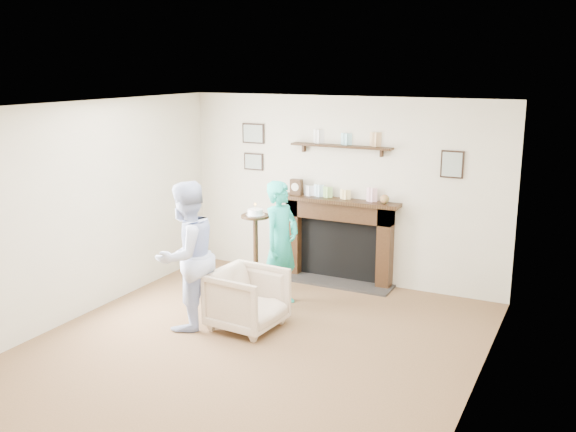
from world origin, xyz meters
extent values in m
plane|color=brown|center=(0.00, 0.00, 0.00)|extent=(5.00, 5.00, 0.00)
cube|color=beige|center=(0.00, 2.50, 1.25)|extent=(4.50, 0.04, 2.50)
cube|color=beige|center=(-2.25, 0.00, 1.25)|extent=(0.04, 5.00, 2.50)
cube|color=beige|center=(2.25, 0.00, 1.25)|extent=(0.04, 5.00, 2.50)
cube|color=white|center=(0.00, 0.00, 2.50)|extent=(4.50, 5.00, 0.04)
cube|color=black|center=(-0.66, 2.40, 0.55)|extent=(0.18, 0.20, 1.10)
cube|color=black|center=(0.66, 2.40, 0.55)|extent=(0.18, 0.20, 1.10)
cube|color=black|center=(0.00, 2.40, 0.98)|extent=(1.50, 0.20, 0.24)
cube|color=black|center=(0.00, 2.47, 0.43)|extent=(1.14, 0.06, 0.86)
cube|color=#2C2927|center=(0.00, 2.28, 0.01)|extent=(1.60, 0.44, 0.03)
cube|color=black|center=(0.00, 2.37, 1.12)|extent=(1.68, 0.26, 0.05)
cube|color=black|center=(0.00, 2.42, 1.85)|extent=(1.40, 0.15, 0.03)
cube|color=black|center=(-1.35, 2.48, 1.95)|extent=(0.34, 0.03, 0.28)
cube|color=black|center=(-1.35, 2.48, 1.55)|extent=(0.30, 0.03, 0.24)
cube|color=black|center=(1.45, 2.48, 1.70)|extent=(0.28, 0.03, 0.34)
cube|color=black|center=(-0.62, 2.37, 1.26)|extent=(0.16, 0.09, 0.22)
cylinder|color=beige|center=(-0.62, 2.32, 1.27)|extent=(0.11, 0.01, 0.11)
sphere|color=green|center=(0.64, 2.37, 1.21)|extent=(0.12, 0.12, 0.12)
imported|color=tan|center=(-0.30, 0.44, 0.00)|extent=(0.81, 0.79, 0.68)
imported|color=#A7B2D1|center=(-0.92, 0.18, 0.00)|extent=(0.77, 0.92, 1.67)
imported|color=#1FAEB2|center=(-0.30, 1.27, 0.00)|extent=(0.46, 0.62, 1.55)
cylinder|color=black|center=(-0.80, 1.53, 0.01)|extent=(0.30, 0.30, 0.02)
cylinder|color=black|center=(-0.80, 1.53, 0.51)|extent=(0.06, 0.06, 0.97)
cylinder|color=black|center=(-0.80, 1.53, 1.01)|extent=(0.37, 0.37, 0.03)
cylinder|color=silver|center=(-0.80, 1.53, 1.03)|extent=(0.25, 0.25, 0.01)
cylinder|color=white|center=(-0.80, 1.53, 1.07)|extent=(0.19, 0.19, 0.07)
cylinder|color=beige|center=(-0.80, 1.53, 1.13)|extent=(0.01, 0.01, 0.05)
sphere|color=orange|center=(-0.80, 1.53, 1.17)|extent=(0.02, 0.02, 0.02)
camera|label=1|loc=(3.10, -5.41, 2.89)|focal=40.00mm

